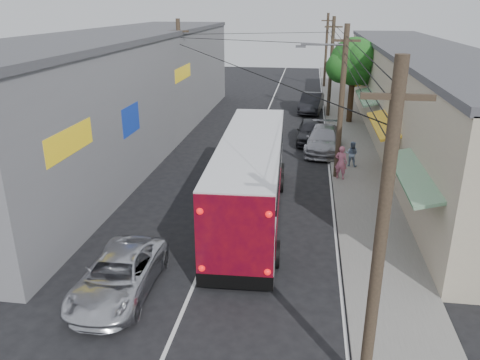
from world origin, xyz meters
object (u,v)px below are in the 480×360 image
Objects in this scene: parked_car_far at (311,103)px; pedestrian_far at (352,154)px; parked_suv at (323,139)px; pedestrian_near at (341,162)px; coach_bus at (251,177)px; jeepney at (119,275)px; parked_car_mid at (311,131)px.

pedestrian_far is at bearing -74.19° from parked_car_far.
pedestrian_near reaches higher than parked_suv.
coach_bus is 22.10m from parked_car_far.
pedestrian_far is (4.94, 7.23, -0.98)m from coach_bus.
parked_car_far is at bearing 77.25° from jeepney.
pedestrian_near is 2.34m from pedestrian_far.
pedestrian_near is 1.24× the size of pedestrian_far.
parked_car_mid is at bearing 75.79° from coach_bus.
parked_suv is 2.15m from parked_car_mid.
coach_bus is at bearing 75.95° from pedestrian_far.
pedestrian_near reaches higher than parked_car_far.
parked_suv is (3.40, 10.33, -1.06)m from coach_bus.
coach_bus is 6.60m from pedestrian_near.
parked_car_mid is at bearing -83.22° from parked_car_far.
parked_car_mid is at bearing 71.52° from jeepney.
pedestrian_near is (1.60, -7.31, 0.25)m from parked_car_mid.
pedestrian_near is (7.66, 11.69, 0.36)m from jeepney.
coach_bus is 8.49× the size of pedestrian_far.
coach_bus is at bearing 69.99° from pedestrian_near.
pedestrian_near is at bearing 91.91° from pedestrian_far.
parked_car_far is 3.41× the size of pedestrian_far.
parked_suv is 2.94× the size of pedestrian_near.
parked_car_mid is 9.59m from parked_car_far.
pedestrian_far reaches higher than jeepney.
jeepney is at bearing -95.20° from parked_car_far.
jeepney is at bearing -106.00° from parked_car_mid.
parked_car_mid is 2.50× the size of pedestrian_near.
parked_car_mid is (6.06, 19.00, 0.10)m from jeepney.
pedestrian_near reaches higher than jeepney.
jeepney is 16.24m from pedestrian_far.
parked_car_far is at bearing -64.65° from pedestrian_near.
pedestrian_near is at bearing 47.77° from coach_bus.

